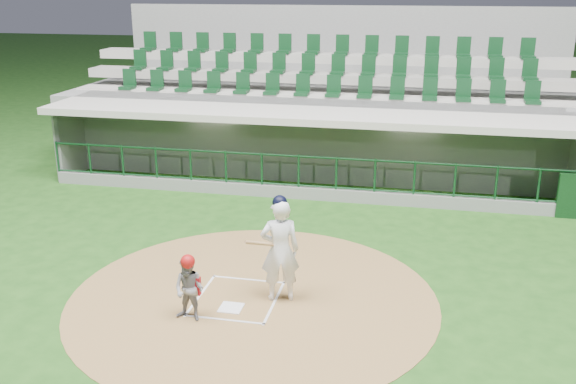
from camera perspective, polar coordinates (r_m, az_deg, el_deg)
ground at (r=12.98m, az=-4.17°, el=-8.87°), size 120.00×120.00×0.00m
dirt_circle at (r=12.74m, az=-3.11°, el=-9.39°), size 7.20×7.20×0.01m
home_plate at (r=12.38m, az=-5.08°, el=-10.21°), size 0.43×0.43×0.02m
batter_box_chalk at (r=12.72m, az=-4.55°, el=-9.40°), size 1.55×1.80×0.01m
dugout_structure at (r=19.81m, az=2.46°, el=3.74°), size 16.40×3.70×3.00m
seating_deck at (r=22.68m, az=3.37°, el=6.78°), size 17.00×6.72×5.15m
batter at (r=12.23m, az=-0.73°, el=-5.08°), size 0.97×0.99×2.13m
catcher at (r=11.82m, az=-8.77°, el=-8.43°), size 0.65×0.54×1.28m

